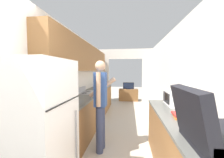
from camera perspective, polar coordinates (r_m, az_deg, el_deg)
The scene contains 13 objects.
wall_left at distance 3.63m, azimuth -14.70°, elevation 3.79°, with size 0.38×7.99×2.50m.
wall_right at distance 3.11m, azimuth 26.94°, elevation -1.73°, with size 0.06×7.99×2.50m.
wall_far_with_doorway at distance 6.34m, azimuth 5.50°, elevation 2.72°, with size 2.83×0.06×2.50m.
counter_left at distance 4.21m, azimuth -8.44°, elevation -11.17°, with size 0.62×4.29×0.90m.
counter_right at distance 2.26m, azimuth 27.52°, elevation -25.01°, with size 0.62×2.19×0.90m.
refrigerator at distance 1.86m, azimuth -29.32°, elevation -18.86°, with size 0.77×0.74×1.64m.
range_oven at distance 4.07m, azimuth -8.90°, elevation -11.61°, with size 0.66×0.79×1.04m.
person at distance 2.61m, azimuth -4.80°, elevation -9.75°, with size 0.54×0.38×1.70m.
suitcase at distance 1.40m, azimuth 35.62°, elevation -16.89°, with size 0.52×0.60×0.49m.
microwave at distance 2.72m, azimuth 25.06°, elevation -7.12°, with size 0.34×0.47×0.26m.
book_stack at distance 2.08m, azimuth 27.24°, elevation -13.40°, with size 0.25×0.30×0.05m.
tv_cabinet at distance 7.02m, azimuth 6.85°, elevation -6.54°, with size 0.95×0.42×0.58m.
television at distance 6.92m, azimuth 6.87°, elevation -2.87°, with size 0.54×0.16×0.34m.
Camera 1 is at (0.20, -0.72, 1.51)m, focal length 22.00 mm.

